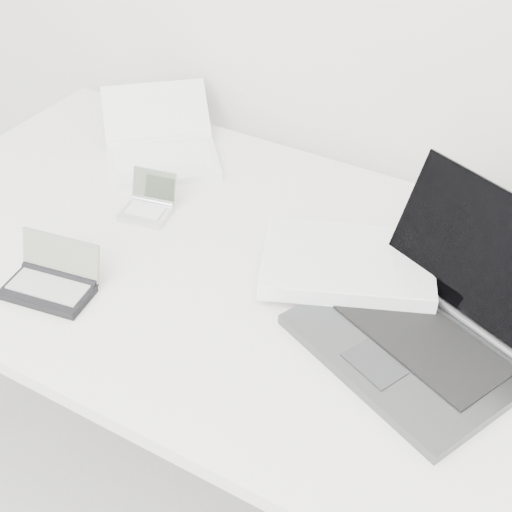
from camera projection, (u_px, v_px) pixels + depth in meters
The scene contains 5 objects.
desk at pixel (281, 295), 1.29m from camera, with size 1.60×0.80×0.73m.
laptop_large at pixel (391, 294), 1.17m from camera, with size 0.56×0.44×0.22m.
netbook_open_white at pixel (161, 147), 1.56m from camera, with size 0.37×0.37×0.10m.
pda_silver at pixel (148, 206), 1.40m from camera, with size 0.11×0.11×0.07m.
palmtop_charcoal at pixel (52, 282), 1.22m from camera, with size 0.17×0.13×0.08m.
Camera 1 is at (0.44, 0.70, 1.55)m, focal length 50.00 mm.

